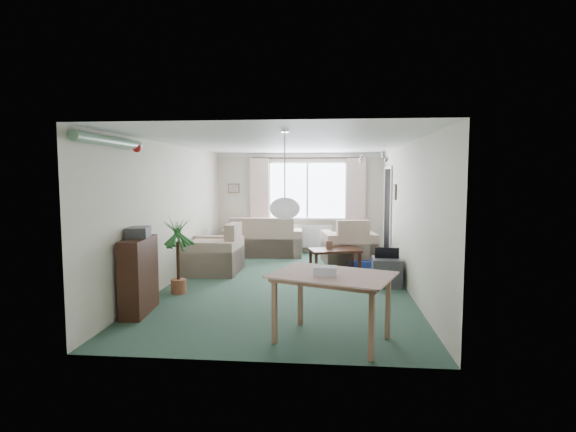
# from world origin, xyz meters

# --- Properties ---
(ground) EXTENTS (6.50, 6.50, 0.00)m
(ground) POSITION_xyz_m (0.00, 0.00, 0.00)
(ground) COLOR #2B4839
(window) EXTENTS (1.80, 0.03, 1.30)m
(window) POSITION_xyz_m (0.20, 3.23, 1.50)
(window) COLOR white
(curtain_rod) EXTENTS (2.60, 0.03, 0.03)m
(curtain_rod) POSITION_xyz_m (0.20, 3.15, 2.27)
(curtain_rod) COLOR black
(curtain_left) EXTENTS (0.45, 0.08, 2.00)m
(curtain_left) POSITION_xyz_m (-0.95, 3.13, 1.27)
(curtain_left) COLOR beige
(curtain_right) EXTENTS (0.45, 0.08, 2.00)m
(curtain_right) POSITION_xyz_m (1.35, 3.13, 1.27)
(curtain_right) COLOR beige
(radiator) EXTENTS (1.20, 0.10, 0.55)m
(radiator) POSITION_xyz_m (0.20, 3.19, 0.40)
(radiator) COLOR white
(doorway) EXTENTS (0.03, 0.95, 2.00)m
(doorway) POSITION_xyz_m (1.99, 2.20, 1.00)
(doorway) COLOR black
(pendant_lamp) EXTENTS (0.36, 0.36, 0.36)m
(pendant_lamp) POSITION_xyz_m (0.20, -2.30, 1.48)
(pendant_lamp) COLOR white
(tinsel_garland) EXTENTS (1.60, 1.60, 0.12)m
(tinsel_garland) POSITION_xyz_m (-1.92, -2.30, 2.28)
(tinsel_garland) COLOR #196626
(bauble_cluster_a) EXTENTS (0.20, 0.20, 0.20)m
(bauble_cluster_a) POSITION_xyz_m (1.30, 0.90, 2.22)
(bauble_cluster_a) COLOR silver
(bauble_cluster_b) EXTENTS (0.20, 0.20, 0.20)m
(bauble_cluster_b) POSITION_xyz_m (1.60, -0.30, 2.22)
(bauble_cluster_b) COLOR silver
(wall_picture_back) EXTENTS (0.28, 0.03, 0.22)m
(wall_picture_back) POSITION_xyz_m (-1.60, 3.23, 1.55)
(wall_picture_back) COLOR brown
(wall_picture_right) EXTENTS (0.03, 0.24, 0.30)m
(wall_picture_right) POSITION_xyz_m (1.98, 1.20, 1.55)
(wall_picture_right) COLOR brown
(sofa) EXTENTS (1.86, 1.06, 0.91)m
(sofa) POSITION_xyz_m (-0.81, 2.75, 0.45)
(sofa) COLOR #C0AD91
(sofa) RESTS_ON ground
(armchair_corner) EXTENTS (1.22, 1.17, 0.95)m
(armchair_corner) POSITION_xyz_m (1.15, 2.02, 0.48)
(armchair_corner) COLOR beige
(armchair_corner) RESTS_ON ground
(armchair_left) EXTENTS (1.03, 1.08, 0.95)m
(armchair_left) POSITION_xyz_m (-1.50, 0.80, 0.48)
(armchair_left) COLOR beige
(armchair_left) RESTS_ON ground
(coffee_table) EXTENTS (1.08, 0.79, 0.43)m
(coffee_table) POSITION_xyz_m (0.84, 1.12, 0.22)
(coffee_table) COLOR black
(coffee_table) RESTS_ON ground
(photo_frame) EXTENTS (0.12, 0.03, 0.16)m
(photo_frame) POSITION_xyz_m (0.74, 1.11, 0.51)
(photo_frame) COLOR brown
(photo_frame) RESTS_ON coffee_table
(bookshelf) EXTENTS (0.35, 0.86, 1.03)m
(bookshelf) POSITION_xyz_m (-1.84, -1.79, 0.51)
(bookshelf) COLOR black
(bookshelf) RESTS_ON ground
(hifi_box) EXTENTS (0.34, 0.40, 0.14)m
(hifi_box) POSITION_xyz_m (-1.87, -1.71, 1.10)
(hifi_box) COLOR #3A3B3F
(hifi_box) RESTS_ON bookshelf
(houseplant) EXTENTS (0.58, 0.58, 1.20)m
(houseplant) POSITION_xyz_m (-1.65, -0.76, 0.60)
(houseplant) COLOR #225C1F
(houseplant) RESTS_ON ground
(dining_table) EXTENTS (1.41, 1.17, 0.75)m
(dining_table) POSITION_xyz_m (0.76, -2.60, 0.38)
(dining_table) COLOR tan
(dining_table) RESTS_ON ground
(gift_box) EXTENTS (0.26, 0.19, 0.12)m
(gift_box) POSITION_xyz_m (0.69, -2.69, 0.81)
(gift_box) COLOR silver
(gift_box) RESTS_ON dining_table
(tv_cube) EXTENTS (0.49, 0.54, 0.47)m
(tv_cube) POSITION_xyz_m (1.70, 0.03, 0.24)
(tv_cube) COLOR #404146
(tv_cube) RESTS_ON ground
(pet_bed) EXTENTS (0.85, 0.85, 0.13)m
(pet_bed) POSITION_xyz_m (1.39, 1.72, 0.07)
(pet_bed) COLOR navy
(pet_bed) RESTS_ON ground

